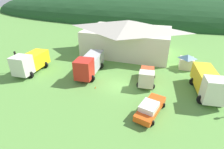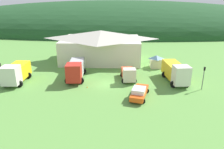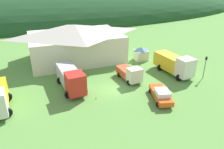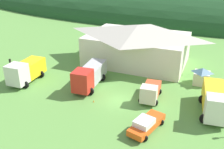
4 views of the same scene
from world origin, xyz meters
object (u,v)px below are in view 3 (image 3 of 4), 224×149
Objects in this scene: crane_truck_red at (71,78)px; traffic_light_east at (205,65)px; traffic_cone_near_pickup at (96,99)px; service_pickup_orange at (161,94)px; depot_building at (76,42)px; traffic_cone_mid_row at (78,95)px; heavy_rig_striped at (175,64)px; light_truck_cream at (130,73)px; play_shed_cream at (141,53)px.

crane_truck_red is 20.83m from traffic_light_east.
service_pickup_orange is at bearing -22.24° from traffic_cone_near_pickup.
depot_building is 31.06× the size of traffic_cone_mid_row.
service_pickup_orange is at bearing -161.59° from traffic_light_east.
traffic_light_east is at bearing 0.15° from traffic_cone_near_pickup.
heavy_rig_striped is at bearing 138.05° from traffic_light_east.
traffic_cone_near_pickup is at bearing -42.34° from traffic_cone_mid_row.
traffic_cone_near_pickup is (-17.96, -0.05, -2.29)m from traffic_light_east.
light_truck_cream is at bearing -99.29° from heavy_rig_striped.
depot_building is 20.46m from service_pickup_orange.
crane_truck_red is 14.92× the size of traffic_cone_near_pickup.
traffic_light_east reaches higher than heavy_rig_striped.
heavy_rig_striped is at bearing 82.77° from light_truck_cream.
depot_building is 4.95× the size of traffic_light_east.
traffic_cone_near_pickup is at bearing -84.47° from heavy_rig_striped.
heavy_rig_striped is (13.65, -12.58, -1.66)m from depot_building.
play_shed_cream is (11.58, -4.76, -2.18)m from depot_building.
crane_truck_red is at bearing -96.63° from light_truck_cream.
traffic_light_east reaches higher than play_shed_cream.
traffic_cone_near_pickup is 2.85m from traffic_cone_mid_row.
crane_truck_red is at bearing -105.85° from depot_building.
service_pickup_orange reaches higher than traffic_cone_mid_row.
service_pickup_orange is at bearing -69.41° from depot_building.
play_shed_cream reaches higher than light_truck_cream.
light_truck_cream is 6.92m from service_pickup_orange.
traffic_cone_mid_row is at bearing -84.36° from light_truck_cream.
heavy_rig_striped is 2.12× the size of traffic_light_east.
play_shed_cream is at bearing -22.34° from depot_building.
service_pickup_orange is (1.35, -6.77, -0.38)m from light_truck_cream.
service_pickup_orange is at bearing -107.36° from play_shed_cream.
depot_building is 2.34× the size of heavy_rig_striped.
crane_truck_red is 12.72m from service_pickup_orange.
traffic_light_east is at bearing 123.27° from service_pickup_orange.
light_truck_cream is at bearing 27.81° from traffic_cone_near_pickup.
traffic_light_east is (17.10, -15.67, -1.21)m from depot_building.
depot_building reaches higher than traffic_cone_near_pickup.
depot_building is at bearing 77.89° from traffic_cone_mid_row.
crane_truck_red reaches higher than traffic_cone_mid_row.
traffic_cone_mid_row is (0.42, -1.90, -1.80)m from crane_truck_red.
service_pickup_orange reaches higher than traffic_cone_near_pickup.
traffic_cone_mid_row is at bearing 174.68° from traffic_light_east.
traffic_cone_near_pickup is at bearing 28.94° from crane_truck_red.
traffic_cone_mid_row is (-8.74, -1.59, -1.21)m from light_truck_cream.
light_truck_cream is 7.90m from heavy_rig_striped.
traffic_light_east reaches higher than light_truck_cream.
light_truck_cream is 9.07× the size of traffic_cone_mid_row.
light_truck_cream is at bearing 83.55° from crane_truck_red.
play_shed_cream is 16.59m from crane_truck_red.
play_shed_cream reaches higher than traffic_cone_near_pickup.
play_shed_cream is 4.75× the size of traffic_cone_near_pickup.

